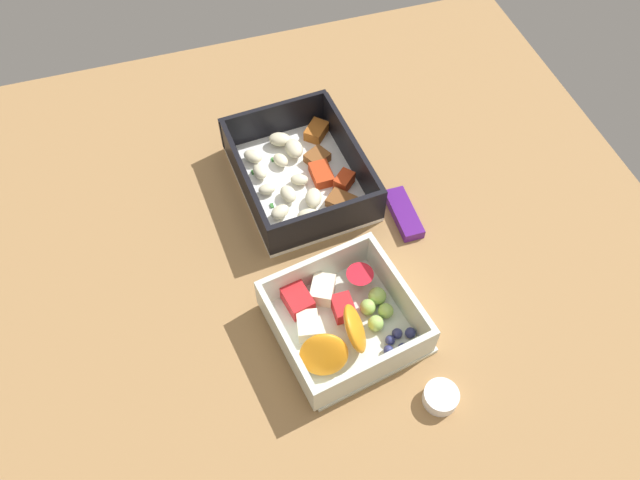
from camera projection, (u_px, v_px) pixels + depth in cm
name	position (u px, v px, depth cm)	size (l,w,h in cm)	color
table_surface	(322.00, 264.00, 68.14)	(80.00, 80.00, 2.00)	#9E7547
pasta_container	(301.00, 174.00, 72.21)	(18.79, 15.24, 5.23)	white
fruit_bowl	(343.00, 320.00, 61.00)	(15.17, 15.44, 5.79)	silver
candy_bar	(404.00, 214.00, 70.13)	(7.00, 2.40, 1.20)	#51197A
paper_cup_liner	(441.00, 397.00, 57.55)	(3.36, 3.36, 1.58)	white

